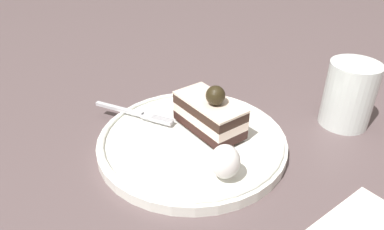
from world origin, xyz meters
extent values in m
plane|color=#5B4A4B|center=(0.00, 0.00, 0.00)|extent=(2.40, 2.40, 0.00)
cylinder|color=white|center=(-0.02, 0.03, 0.01)|extent=(0.25, 0.25, 0.01)
torus|color=white|center=(-0.02, 0.03, 0.02)|extent=(0.24, 0.24, 0.01)
cube|color=#311915|center=(0.01, 0.03, 0.03)|extent=(0.05, 0.10, 0.01)
cube|color=#FADBC9|center=(0.01, 0.03, 0.04)|extent=(0.05, 0.10, 0.01)
cube|color=#342018|center=(0.01, 0.03, 0.05)|extent=(0.05, 0.10, 0.01)
cube|color=beige|center=(0.01, 0.03, 0.06)|extent=(0.05, 0.10, 0.00)
sphere|color=#2D2513|center=(0.01, 0.01, 0.07)|extent=(0.02, 0.02, 0.02)
ellipsoid|color=white|center=(-0.04, -0.06, 0.04)|extent=(0.03, 0.03, 0.04)
cube|color=silver|center=(-0.07, 0.14, 0.02)|extent=(0.05, 0.07, 0.00)
cube|color=silver|center=(-0.05, 0.10, 0.02)|extent=(0.02, 0.02, 0.00)
cube|color=silver|center=(-0.04, 0.07, 0.02)|extent=(0.02, 0.03, 0.00)
cube|color=silver|center=(-0.04, 0.07, 0.02)|extent=(0.02, 0.03, 0.00)
cube|color=silver|center=(-0.04, 0.08, 0.02)|extent=(0.02, 0.03, 0.00)
cube|color=silver|center=(-0.03, 0.08, 0.02)|extent=(0.02, 0.03, 0.00)
cylinder|color=white|center=(0.19, -0.05, 0.05)|extent=(0.07, 0.07, 0.09)
cylinder|color=#B7232D|center=(0.19, -0.05, 0.02)|extent=(0.06, 0.06, 0.04)
camera|label=1|loc=(-0.24, -0.29, 0.29)|focal=33.67mm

